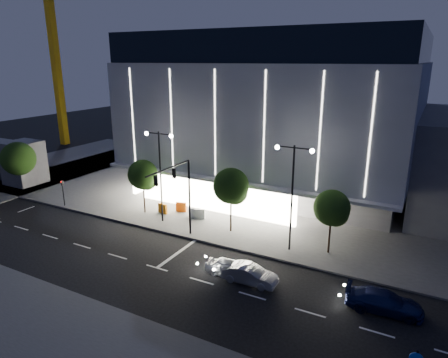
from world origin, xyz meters
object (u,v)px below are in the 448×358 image
Objects in this scene: street_lamp_west at (160,164)px; barrier_c at (163,209)px; tree_mid at (231,188)px; car_third at (384,302)px; car_second at (249,274)px; barrier_d at (199,214)px; street_lamp_east at (293,183)px; tree_left at (143,176)px; tree_right at (332,210)px; car_lead at (230,268)px; barrier_b at (194,213)px; traffic_mast at (180,187)px; ped_signal_far at (63,190)px; barrier_a at (181,207)px; tower_crane at (56,28)px.

street_lamp_west is 8.18× the size of barrier_c.
car_third is at bearing -23.63° from tree_mid.
car_second is 12.39m from barrier_d.
street_lamp_east is 1.57× the size of tree_left.
car_lead is at bearing -129.03° from tree_right.
tree_mid reaches higher than barrier_c.
barrier_d is (0.62, -0.02, 0.00)m from barrier_b.
traffic_mast is 8.08m from barrier_c.
tree_left is at bearing 176.35° from street_lamp_east.
tree_right reaches higher than barrier_b.
barrier_b is at bearing 12.71° from tree_left.
ped_signal_far is at bearing -164.39° from tree_left.
barrier_a is (12.20, 4.46, -1.24)m from ped_signal_far.
street_lamp_west is at bearing 7.13° from ped_signal_far.
street_lamp_west is 13.11m from car_lead.
street_lamp_west is 3.00× the size of ped_signal_far.
ped_signal_far is at bearing 77.17° from car_second.
tree_mid is (3.03, 3.68, -0.69)m from traffic_mast.
street_lamp_west and street_lamp_east have the same top height.
car_lead is 0.78× the size of car_third.
street_lamp_west is at bearing 180.00° from street_lamp_east.
car_third is at bearing -13.65° from street_lamp_west.
barrier_d is at bearing 11.17° from tree_left.
traffic_mast is 4.89m from street_lamp_west.
tree_left is at bearing 15.61° from ped_signal_far.
car_lead reaches higher than barrier_d.
car_third is 4.28× the size of barrier_a.
street_lamp_west is at bearing -152.99° from barrier_b.
traffic_mast is 6.43× the size of barrier_a.
barrier_b is at bearing 44.15° from street_lamp_west.
barrier_d is (-9.24, 8.25, -0.01)m from car_second.
barrier_c is at bearing 67.98° from car_third.
ped_signal_far is 2.73× the size of barrier_a.
barrier_a is at bearing 20.10° from ped_signal_far.
barrier_a is 2.81m from barrier_d.
tree_mid is 8.54m from car_lead.
tree_left is 6.87m from barrier_d.
car_second is at bearing -22.79° from traffic_mast.
street_lamp_west reaches higher than ped_signal_far.
ped_signal_far is at bearing 175.85° from traffic_mast.
tree_right is (19.00, -0.00, -0.15)m from tree_left.
tree_right is 5.01× the size of barrier_c.
barrier_b is (40.19, -19.80, -19.86)m from tower_crane.
street_lamp_west is 3.69m from tree_left.
tree_mid reaches higher than tree_left.
ped_signal_far is 0.74× the size of car_second.
tower_crane is (-41.92, 24.66, 15.48)m from traffic_mast.
car_second is 8.96m from car_third.
barrier_a is (-3.80, 5.62, -4.38)m from traffic_mast.
ped_signal_far is at bearing -172.87° from street_lamp_west.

